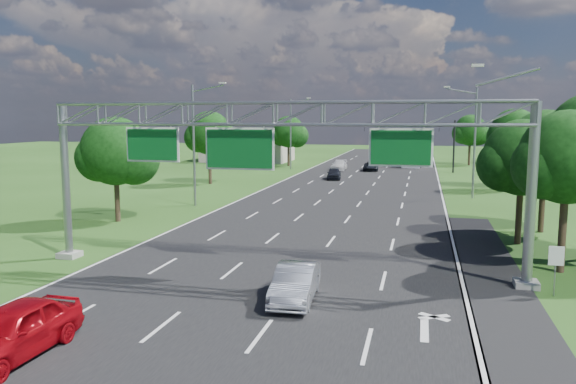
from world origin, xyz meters
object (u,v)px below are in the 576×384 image
(regulatory_sign, at_px, (556,260))
(sign_gantry, at_px, (277,127))
(box_truck, at_px, (412,155))
(red_coupe, at_px, (13,331))
(traffic_signal, at_px, (427,134))
(silver_sedan, at_px, (295,283))

(regulatory_sign, bearing_deg, sign_gantry, 175.17)
(box_truck, bearing_deg, sign_gantry, -87.82)
(sign_gantry, relative_size, red_coupe, 4.76)
(sign_gantry, xyz_separation_m, regulatory_sign, (12.07, -1.02, -5.38))
(box_truck, bearing_deg, traffic_signal, -71.08)
(sign_gantry, bearing_deg, red_coupe, -115.50)
(traffic_signal, xyz_separation_m, silver_sedan, (-5.34, -57.07, -4.44))
(sign_gantry, distance_m, regulatory_sign, 13.25)
(sign_gantry, height_order, box_truck, sign_gantry)
(silver_sedan, bearing_deg, sign_gantry, 110.38)
(regulatory_sign, height_order, traffic_signal, traffic_signal)
(sign_gantry, xyz_separation_m, silver_sedan, (1.81, -4.07, -6.17))
(traffic_signal, distance_m, silver_sedan, 57.49)
(regulatory_sign, height_order, box_truck, box_truck)
(red_coupe, height_order, box_truck, box_truck)
(regulatory_sign, height_order, red_coupe, regulatory_sign)
(regulatory_sign, distance_m, red_coupe, 20.31)
(regulatory_sign, bearing_deg, traffic_signal, 95.20)
(regulatory_sign, xyz_separation_m, silver_sedan, (-10.26, -3.05, -0.78))
(traffic_signal, bearing_deg, silver_sedan, -95.35)
(regulatory_sign, xyz_separation_m, traffic_signal, (-4.92, 54.02, 3.66))
(red_coupe, xyz_separation_m, box_truck, (10.44, 74.18, 0.81))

